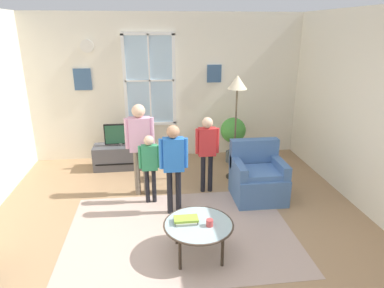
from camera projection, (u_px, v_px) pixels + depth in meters
ground_plane at (184, 247)px, 4.11m from camera, size 5.86×6.87×0.02m
back_wall at (167, 87)px, 6.64m from camera, size 5.26×0.17×2.80m
area_rug at (180, 232)px, 4.38m from camera, size 2.90×2.10×0.01m
tv_stand at (122, 156)px, 6.35m from camera, size 1.02×0.45×0.44m
television at (120, 134)px, 6.20m from camera, size 0.58×0.08×0.41m
armchair at (258, 178)px, 5.19m from camera, size 0.76×0.74×0.87m
coffee_table at (198, 225)px, 3.84m from camera, size 0.81×0.81×0.42m
book_stack at (186, 220)px, 3.85m from camera, size 0.28×0.19×0.06m
cup at (210, 223)px, 3.77m from camera, size 0.08×0.08×0.08m
remote_near_books at (194, 221)px, 3.86m from camera, size 0.08×0.15×0.02m
person_green_shirt at (150, 161)px, 4.93m from camera, size 0.32×0.15×1.06m
person_pink_shirt at (140, 140)px, 5.09m from camera, size 0.44×0.20×1.46m
person_red_shirt at (207, 146)px, 5.24m from camera, size 0.37×0.17×1.24m
person_blue_shirt at (174, 160)px, 4.58m from camera, size 0.39×0.18×1.31m
potted_plant_by_window at (233, 133)px, 6.51m from camera, size 0.48×0.48×0.89m
floor_lamp at (237, 93)px, 5.50m from camera, size 0.32×0.32×1.79m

